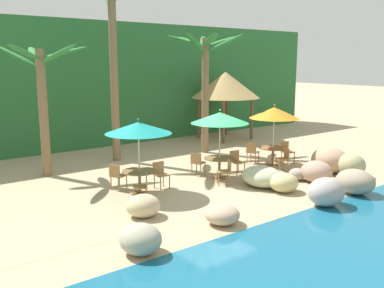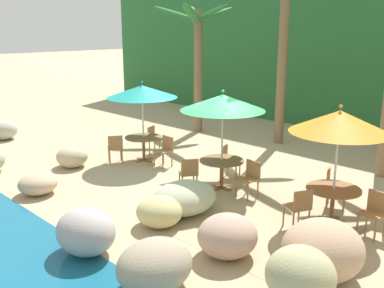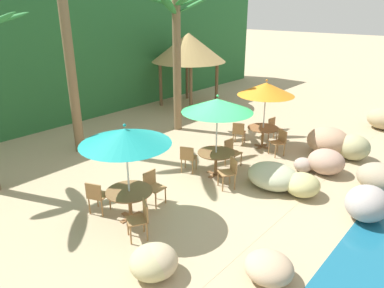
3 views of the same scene
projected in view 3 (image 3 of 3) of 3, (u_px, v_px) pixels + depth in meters
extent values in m
plane|color=tan|center=(207.00, 181.00, 10.48)|extent=(120.00, 120.00, 0.00)
cube|color=tan|center=(207.00, 181.00, 10.48)|extent=(18.00, 5.20, 0.01)
cube|color=#286633|center=(38.00, 51.00, 14.87)|extent=(28.00, 2.40, 6.00)
ellipsoid|color=tan|center=(269.00, 267.00, 6.65)|extent=(0.89, 0.93, 0.51)
ellipsoid|color=tan|center=(354.00, 147.00, 11.80)|extent=(1.03, 1.04, 0.84)
ellipsoid|color=tan|center=(156.00, 261.00, 6.74)|extent=(0.85, 0.86, 0.61)
ellipsoid|color=#AFB591|center=(273.00, 176.00, 10.00)|extent=(1.24, 1.46, 0.69)
ellipsoid|color=tan|center=(326.00, 162.00, 10.84)|extent=(1.05, 1.08, 0.75)
ellipsoid|color=tan|center=(302.00, 185.00, 9.59)|extent=(0.95, 0.93, 0.61)
ellipsoid|color=tan|center=(384.00, 119.00, 14.72)|extent=(1.20, 1.33, 0.88)
ellipsoid|color=#AD978A|center=(303.00, 165.00, 11.01)|extent=(0.57, 0.56, 0.43)
ellipsoid|color=tan|center=(153.00, 262.00, 6.72)|extent=(0.90, 0.88, 0.61)
ellipsoid|color=tan|center=(328.00, 141.00, 12.20)|extent=(1.28, 1.40, 0.95)
ellipsoid|color=tan|center=(381.00, 178.00, 9.79)|extent=(1.06, 1.25, 0.79)
ellipsoid|color=#AAA09C|center=(367.00, 203.00, 8.49)|extent=(1.16, 0.99, 0.83)
cylinder|color=silver|center=(128.00, 177.00, 8.26)|extent=(0.04, 0.04, 2.20)
cone|color=teal|center=(125.00, 136.00, 7.90)|extent=(2.06, 2.06, 0.35)
sphere|color=teal|center=(124.00, 125.00, 7.80)|extent=(0.07, 0.07, 0.07)
cube|color=brown|center=(131.00, 217.00, 8.65)|extent=(0.60, 0.12, 0.03)
cube|color=brown|center=(131.00, 217.00, 8.65)|extent=(0.12, 0.60, 0.03)
cylinder|color=brown|center=(130.00, 204.00, 8.52)|extent=(0.09, 0.09, 0.71)
cylinder|color=brown|center=(129.00, 191.00, 8.39)|extent=(1.10, 1.10, 0.03)
cylinder|color=#9E7042|center=(165.00, 196.00, 9.21)|extent=(0.04, 0.04, 0.45)
cylinder|color=#9E7042|center=(156.00, 201.00, 8.95)|extent=(0.04, 0.04, 0.45)
cylinder|color=#9E7042|center=(156.00, 191.00, 9.42)|extent=(0.04, 0.04, 0.45)
cylinder|color=#9E7042|center=(146.00, 197.00, 9.17)|extent=(0.04, 0.04, 0.45)
cube|color=#9E7042|center=(155.00, 188.00, 9.10)|extent=(0.43, 0.43, 0.03)
cube|color=#9E7042|center=(149.00, 179.00, 9.15)|extent=(0.42, 0.05, 0.42)
cylinder|color=#9E7042|center=(98.00, 199.00, 9.05)|extent=(0.04, 0.04, 0.45)
cylinder|color=#9E7042|center=(110.00, 201.00, 8.94)|extent=(0.04, 0.04, 0.45)
cylinder|color=#9E7042|center=(89.00, 206.00, 8.73)|extent=(0.04, 0.04, 0.45)
cylinder|color=#9E7042|center=(102.00, 209.00, 8.62)|extent=(0.04, 0.04, 0.45)
cube|color=#9E7042|center=(99.00, 195.00, 8.75)|extent=(0.55, 0.55, 0.03)
cube|color=#9E7042|center=(93.00, 192.00, 8.50)|extent=(0.19, 0.40, 0.42)
cylinder|color=#9E7042|center=(131.00, 236.00, 7.62)|extent=(0.04, 0.04, 0.45)
cylinder|color=#9E7042|center=(128.00, 226.00, 7.93)|extent=(0.04, 0.04, 0.45)
cylinder|color=#9E7042|center=(147.00, 232.00, 7.73)|extent=(0.04, 0.04, 0.45)
cylinder|color=#9E7042|center=(144.00, 223.00, 8.04)|extent=(0.04, 0.04, 0.45)
cube|color=#9E7042|center=(137.00, 220.00, 7.74)|extent=(0.57, 0.57, 0.03)
cube|color=#9E7042|center=(145.00, 211.00, 7.73)|extent=(0.24, 0.38, 0.42)
cylinder|color=silver|center=(216.00, 140.00, 10.44)|extent=(0.04, 0.04, 2.27)
cone|color=#238E47|center=(217.00, 105.00, 10.06)|extent=(2.04, 2.04, 0.38)
sphere|color=#238E47|center=(218.00, 96.00, 9.96)|extent=(0.07, 0.07, 0.07)
cube|color=brown|center=(216.00, 174.00, 10.84)|extent=(0.60, 0.12, 0.03)
cube|color=brown|center=(216.00, 174.00, 10.84)|extent=(0.12, 0.60, 0.03)
cylinder|color=brown|center=(216.00, 164.00, 10.71)|extent=(0.09, 0.09, 0.71)
cylinder|color=brown|center=(216.00, 153.00, 10.59)|extent=(1.10, 1.10, 0.03)
cylinder|color=#9E7042|center=(241.00, 160.00, 11.34)|extent=(0.04, 0.04, 0.45)
cylinder|color=#9E7042|center=(234.00, 163.00, 11.10)|extent=(0.04, 0.04, 0.45)
cylinder|color=#9E7042|center=(232.00, 157.00, 11.57)|extent=(0.04, 0.04, 0.45)
cylinder|color=#9E7042|center=(225.00, 160.00, 11.33)|extent=(0.04, 0.04, 0.45)
cube|color=#9E7042|center=(234.00, 153.00, 11.25)|extent=(0.44, 0.44, 0.03)
cube|color=#9E7042|center=(229.00, 145.00, 11.31)|extent=(0.42, 0.06, 0.42)
cylinder|color=#9E7042|center=(185.00, 161.00, 11.22)|extent=(0.04, 0.04, 0.45)
cylinder|color=#9E7042|center=(196.00, 163.00, 11.12)|extent=(0.04, 0.04, 0.45)
cylinder|color=#9E7042|center=(181.00, 166.00, 10.90)|extent=(0.04, 0.04, 0.45)
cylinder|color=#9E7042|center=(193.00, 168.00, 10.80)|extent=(0.04, 0.04, 0.45)
cube|color=#9E7042|center=(189.00, 157.00, 10.92)|extent=(0.55, 0.55, 0.03)
cube|color=#9E7042|center=(187.00, 154.00, 10.67)|extent=(0.20, 0.40, 0.42)
cylinder|color=#9E7042|center=(223.00, 184.00, 9.80)|extent=(0.04, 0.04, 0.45)
cylinder|color=#9E7042|center=(218.00, 178.00, 10.12)|extent=(0.04, 0.04, 0.45)
cylinder|color=#9E7042|center=(235.00, 182.00, 9.90)|extent=(0.04, 0.04, 0.45)
cylinder|color=#9E7042|center=(230.00, 177.00, 10.22)|extent=(0.04, 0.04, 0.45)
cube|color=#9E7042|center=(227.00, 173.00, 9.92)|extent=(0.58, 0.58, 0.03)
cube|color=#9E7042|center=(234.00, 165.00, 9.91)|extent=(0.25, 0.37, 0.42)
cylinder|color=silver|center=(264.00, 117.00, 12.57)|extent=(0.04, 0.04, 2.23)
cone|color=orange|center=(266.00, 89.00, 12.20)|extent=(1.95, 1.95, 0.44)
sphere|color=orange|center=(267.00, 80.00, 12.10)|extent=(0.07, 0.07, 0.07)
cube|color=brown|center=(262.00, 146.00, 12.97)|extent=(0.60, 0.12, 0.03)
cube|color=brown|center=(262.00, 146.00, 12.97)|extent=(0.12, 0.60, 0.03)
cylinder|color=brown|center=(262.00, 137.00, 12.84)|extent=(0.09, 0.09, 0.71)
cylinder|color=brown|center=(263.00, 128.00, 12.71)|extent=(1.10, 1.10, 0.03)
cylinder|color=#9E7042|center=(282.00, 135.00, 13.46)|extent=(0.04, 0.04, 0.45)
cylinder|color=#9E7042|center=(277.00, 138.00, 13.22)|extent=(0.04, 0.04, 0.45)
cylinder|color=#9E7042|center=(274.00, 133.00, 13.69)|extent=(0.04, 0.04, 0.45)
cylinder|color=#9E7042|center=(269.00, 135.00, 13.46)|extent=(0.04, 0.04, 0.45)
cube|color=#9E7042|center=(276.00, 129.00, 13.37)|extent=(0.45, 0.45, 0.03)
cube|color=#9E7042|center=(272.00, 123.00, 13.43)|extent=(0.42, 0.07, 0.42)
cylinder|color=#9E7042|center=(235.00, 136.00, 13.37)|extent=(0.04, 0.04, 0.45)
cylinder|color=#9E7042|center=(245.00, 137.00, 13.26)|extent=(0.04, 0.04, 0.45)
cylinder|color=#9E7042|center=(233.00, 139.00, 13.05)|extent=(0.04, 0.04, 0.45)
cylinder|color=#9E7042|center=(243.00, 141.00, 12.94)|extent=(0.04, 0.04, 0.45)
cube|color=#9E7042|center=(239.00, 132.00, 13.07)|extent=(0.54, 0.54, 0.03)
cube|color=#9E7042|center=(238.00, 129.00, 12.82)|extent=(0.19, 0.40, 0.42)
cylinder|color=#9E7042|center=(275.00, 152.00, 11.95)|extent=(0.04, 0.04, 0.45)
cylinder|color=#9E7042|center=(269.00, 148.00, 12.26)|extent=(0.04, 0.04, 0.45)
cylinder|color=#9E7042|center=(284.00, 150.00, 12.09)|extent=(0.04, 0.04, 0.45)
cylinder|color=#9E7042|center=(278.00, 147.00, 12.39)|extent=(0.04, 0.04, 0.45)
cube|color=#9E7042|center=(277.00, 143.00, 12.09)|extent=(0.56, 0.56, 0.03)
cube|color=#9E7042|center=(283.00, 136.00, 12.09)|extent=(0.21, 0.40, 0.42)
cylinder|color=brown|center=(68.00, 50.00, 11.40)|extent=(0.32, 0.32, 6.94)
cylinder|color=brown|center=(177.00, 66.00, 13.94)|extent=(0.32, 0.32, 5.13)
ellipsoid|color=#2D7A38|center=(192.00, 0.00, 13.63)|extent=(1.69, 0.45, 0.57)
ellipsoid|color=#2D7A38|center=(172.00, 2.00, 13.87)|extent=(1.20, 1.49, 0.88)
ellipsoid|color=#2D7A38|center=(167.00, 2.00, 12.35)|extent=(1.58, 0.91, 0.90)
ellipsoid|color=#2D7A38|center=(199.00, 2.00, 13.20)|extent=(1.42, 1.33, 0.83)
cylinder|color=brown|center=(161.00, 84.00, 17.91)|extent=(0.16, 0.16, 2.20)
cylinder|color=brown|center=(187.00, 78.00, 19.32)|extent=(0.16, 0.16, 2.20)
cylinder|color=brown|center=(191.00, 90.00, 16.70)|extent=(0.16, 0.16, 2.20)
cylinder|color=brown|center=(217.00, 83.00, 18.11)|extent=(0.16, 0.16, 2.20)
cone|color=tan|center=(189.00, 47.00, 17.36)|extent=(3.64, 3.64, 1.36)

